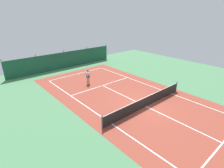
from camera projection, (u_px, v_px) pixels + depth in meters
ground_plane at (146, 106)px, 16.11m from camera, size 36.00×36.00×0.00m
court_surface at (146, 106)px, 16.11m from camera, size 11.02×26.60×0.01m
tennis_net at (146, 101)px, 15.91m from camera, size 10.12×0.10×1.10m
back_fence at (63, 63)px, 27.11m from camera, size 16.30×0.98×2.70m
tennis_player at (88, 76)px, 20.79m from camera, size 0.72×0.75×1.64m
tennis_ball_near_player at (86, 91)px, 19.21m from camera, size 0.07×0.07×0.07m
tennis_ball_midcourt at (87, 93)px, 18.61m from camera, size 0.07×0.07×0.07m
tennis_ball_by_sideline at (109, 103)px, 16.71m from camera, size 0.07×0.07×0.07m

